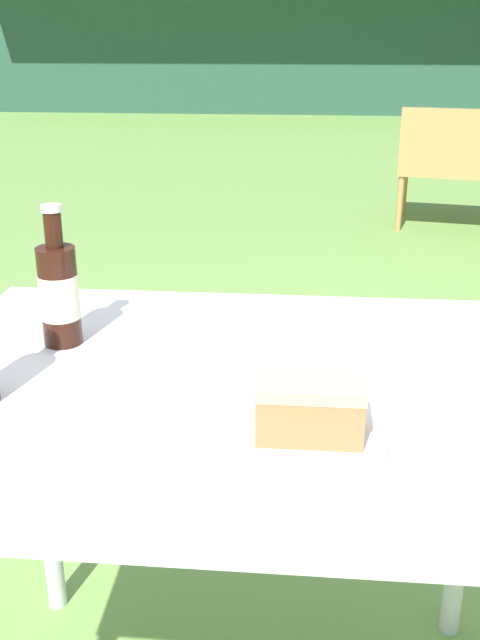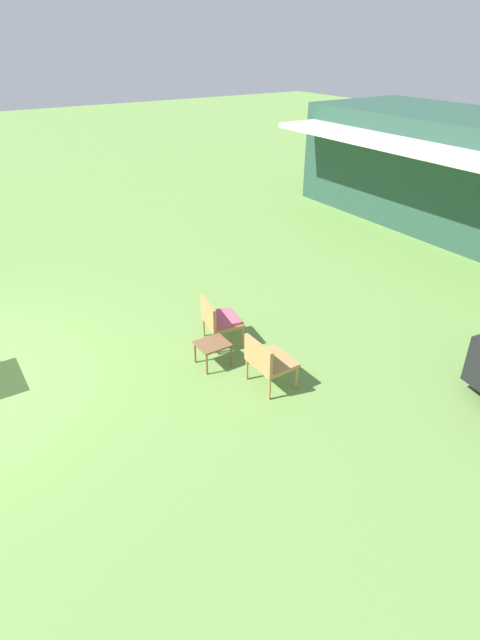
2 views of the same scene
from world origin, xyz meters
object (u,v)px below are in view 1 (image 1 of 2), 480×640
at_px(wicker_chair_cushioned, 449,159).
at_px(cake_on_plate, 296,422).
at_px(cola_bottle_near, 59,292).
at_px(patio_table, 234,422).

relative_size(wicker_chair_cushioned, cake_on_plate, 2.94).
bearing_deg(cola_bottle_near, patio_table, -19.92).
bearing_deg(wicker_chair_cushioned, cake_on_plate, 87.66).
distance_m(wicker_chair_cushioned, patio_table, 3.95).
bearing_deg(patio_table, wicker_chair_cushioned, 75.78).
bearing_deg(patio_table, cake_on_plate, -61.24).
bearing_deg(cake_on_plate, patio_table, 118.76).
xyz_separation_m(patio_table, cola_bottle_near, (-0.28, 0.10, 0.16)).
height_order(wicker_chair_cushioned, cola_bottle_near, cola_bottle_near).
bearing_deg(cola_bottle_near, wicker_chair_cushioned, 71.40).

